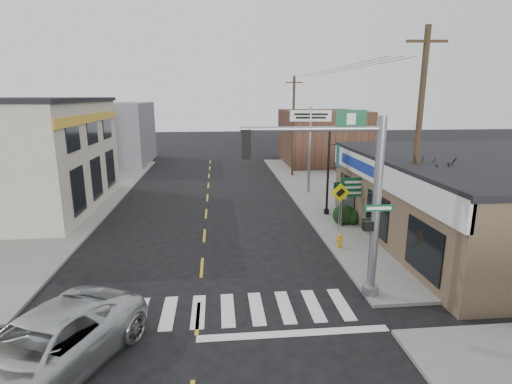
{
  "coord_description": "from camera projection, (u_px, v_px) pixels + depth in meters",
  "views": [
    {
      "loc": [
        0.76,
        -11.98,
        7.17
      ],
      "look_at": [
        2.52,
        5.91,
        2.8
      ],
      "focal_mm": 28.0,
      "sensor_mm": 36.0,
      "label": 1
    }
  ],
  "objects": [
    {
      "name": "crosswalk",
      "position": [
        198.0,
        311.0,
        13.59
      ],
      "size": [
        11.0,
        2.2,
        0.01
      ],
      "primitive_type": "cube",
      "color": "silver",
      "rests_on": "ground"
    },
    {
      "name": "guide_sign",
      "position": [
        355.0,
        193.0,
        21.7
      ],
      "size": [
        1.67,
        0.14,
        2.93
      ],
      "rotation": [
        0.0,
        0.0,
        0.01
      ],
      "color": "#402E1E",
      "rests_on": "sidewalk_right"
    },
    {
      "name": "bldg_distant_right",
      "position": [
        322.0,
        137.0,
        42.7
      ],
      "size": [
        8.0,
        10.0,
        5.6
      ],
      "primitive_type": "cube",
      "color": "#513325",
      "rests_on": "ground"
    },
    {
      "name": "lamp_post",
      "position": [
        329.0,
        164.0,
        23.6
      ],
      "size": [
        0.69,
        0.54,
        5.29
      ],
      "rotation": [
        0.0,
        0.0,
        -0.01
      ],
      "color": "black",
      "rests_on": "sidewalk_right"
    },
    {
      "name": "bldg_distant_left",
      "position": [
        105.0,
        134.0,
        42.34
      ],
      "size": [
        9.0,
        10.0,
        6.4
      ],
      "primitive_type": "cube",
      "color": "slate",
      "rests_on": "ground"
    },
    {
      "name": "bare_tree",
      "position": [
        435.0,
        164.0,
        17.35
      ],
      "size": [
        2.62,
        2.62,
        5.24
      ],
      "rotation": [
        0.0,
        0.0,
        -0.16
      ],
      "color": "black",
      "rests_on": "sidewalk_right"
    },
    {
      "name": "ped_crossing_sign",
      "position": [
        340.0,
        198.0,
        20.91
      ],
      "size": [
        1.01,
        0.07,
        2.59
      ],
      "rotation": [
        0.0,
        0.0,
        -0.11
      ],
      "color": "gray",
      "rests_on": "sidewalk_right"
    },
    {
      "name": "sidewalk_right",
      "position": [
        342.0,
        205.0,
        26.62
      ],
      "size": [
        6.0,
        38.0,
        0.13
      ],
      "primitive_type": "cube",
      "color": "slate",
      "rests_on": "ground"
    },
    {
      "name": "center_line",
      "position": [
        204.0,
        235.0,
        20.94
      ],
      "size": [
        0.12,
        56.0,
        0.01
      ],
      "primitive_type": "cube",
      "color": "gold",
      "rests_on": "ground"
    },
    {
      "name": "shrub_back",
      "position": [
        344.0,
        215.0,
        22.55
      ],
      "size": [
        1.23,
        1.23,
        0.92
      ],
      "primitive_type": "ellipsoid",
      "color": "black",
      "rests_on": "sidewalk_right"
    },
    {
      "name": "ground",
      "position": [
        198.0,
        318.0,
        13.21
      ],
      "size": [
        140.0,
        140.0,
        0.0
      ],
      "primitive_type": "plane",
      "color": "black",
      "rests_on": "ground"
    },
    {
      "name": "utility_pole_far",
      "position": [
        293.0,
        126.0,
        35.04
      ],
      "size": [
        1.51,
        0.23,
        8.66
      ],
      "rotation": [
        0.0,
        0.0,
        -0.07
      ],
      "color": "#472F1E",
      "rests_on": "sidewalk_right"
    },
    {
      "name": "thrift_store",
      "position": [
        494.0,
        202.0,
        19.92
      ],
      "size": [
        12.0,
        14.0,
        4.0
      ],
      "primitive_type": "cube",
      "color": "brown",
      "rests_on": "ground"
    },
    {
      "name": "utility_pole_near",
      "position": [
        417.0,
        142.0,
        17.43
      ],
      "size": [
        1.71,
        0.26,
        9.85
      ],
      "rotation": [
        0.0,
        0.0,
        -0.09
      ],
      "color": "#4A3824",
      "rests_on": "sidewalk_right"
    },
    {
      "name": "suv",
      "position": [
        41.0,
        350.0,
        10.19
      ],
      "size": [
        5.02,
        6.58,
        1.66
      ],
      "primitive_type": "imported",
      "rotation": [
        0.0,
        0.0,
        -0.44
      ],
      "color": "#B3B7B9",
      "rests_on": "ground"
    },
    {
      "name": "dance_center_sign",
      "position": [
        310.0,
        128.0,
        28.66
      ],
      "size": [
        2.95,
        0.18,
        6.28
      ],
      "rotation": [
        0.0,
        0.0,
        -0.1
      ],
      "color": "gray",
      "rests_on": "sidewalk_right"
    },
    {
      "name": "traffic_signal_pole",
      "position": [
        355.0,
        190.0,
        13.55
      ],
      "size": [
        5.2,
        0.39,
        6.58
      ],
      "rotation": [
        0.0,
        0.0,
        -0.03
      ],
      "color": "gray",
      "rests_on": "sidewalk_right"
    },
    {
      "name": "sidewalk_left",
      "position": [
        62.0,
        212.0,
        24.9
      ],
      "size": [
        6.0,
        38.0,
        0.13
      ],
      "primitive_type": "cube",
      "color": "slate",
      "rests_on": "ground"
    },
    {
      "name": "shrub_front",
      "position": [
        416.0,
        242.0,
        18.13
      ],
      "size": [
        1.41,
        1.41,
        1.06
      ],
      "primitive_type": "ellipsoid",
      "color": "#1D3718",
      "rests_on": "sidewalk_right"
    },
    {
      "name": "fire_hydrant",
      "position": [
        340.0,
        240.0,
        18.89
      ],
      "size": [
        0.22,
        0.22,
        0.69
      ],
      "rotation": [
        0.0,
        0.0,
        -0.07
      ],
      "color": "orange",
      "rests_on": "sidewalk_right"
    }
  ]
}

